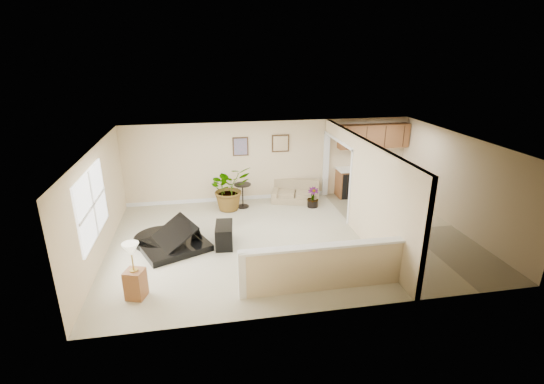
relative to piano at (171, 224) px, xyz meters
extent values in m
plane|color=tan|center=(2.95, -0.12, -0.59)|extent=(9.00, 9.00, 0.00)
cube|color=beige|center=(2.95, 2.88, 0.66)|extent=(9.00, 0.04, 2.50)
cube|color=beige|center=(2.95, -3.12, 0.66)|extent=(9.00, 0.04, 2.50)
cube|color=beige|center=(-1.55, -0.12, 0.66)|extent=(0.04, 6.00, 2.50)
cube|color=beige|center=(7.45, -0.12, 0.66)|extent=(0.04, 6.00, 2.50)
cube|color=white|center=(2.95, -0.12, 1.91)|extent=(9.00, 6.00, 0.04)
cube|color=tan|center=(6.10, -0.12, -0.59)|extent=(2.70, 6.00, 0.01)
cube|color=beige|center=(4.75, -1.32, 0.66)|extent=(0.12, 3.60, 2.50)
cube|color=beige|center=(4.75, 1.66, 1.71)|extent=(0.12, 2.35, 0.40)
cube|color=beige|center=(3.10, -2.42, -0.11)|extent=(3.30, 0.12, 0.95)
cube|color=white|center=(3.10, -2.42, 0.38)|extent=(3.40, 0.22, 0.05)
cube|color=white|center=(1.45, -2.42, -0.09)|extent=(0.14, 0.14, 1.00)
cube|color=white|center=(-1.54, -0.62, 0.86)|extent=(0.05, 2.15, 1.45)
cube|color=#3D2816|center=(2.00, 2.86, 1.16)|extent=(0.48, 0.03, 0.58)
cube|color=#986084|center=(2.00, 2.84, 1.16)|extent=(0.40, 0.01, 0.50)
cube|color=#3D2816|center=(3.25, 2.86, 1.21)|extent=(0.55, 0.03, 0.55)
cube|color=silver|center=(3.25, 2.84, 1.21)|extent=(0.46, 0.01, 0.46)
cube|color=brown|center=(6.25, 2.58, -0.14)|extent=(2.30, 0.60, 0.90)
cube|color=white|center=(6.25, 2.58, 0.33)|extent=(2.36, 0.65, 0.04)
cube|color=black|center=(5.45, 2.58, -0.16)|extent=(0.60, 0.60, 0.84)
cube|color=brown|center=(6.25, 2.70, 1.36)|extent=(2.30, 0.35, 0.75)
cube|color=black|center=(0.04, -0.14, 0.20)|extent=(1.88, 1.78, 0.31)
cylinder|color=black|center=(-0.12, 0.42, 0.20)|extent=(1.27, 1.27, 0.31)
cube|color=white|center=(0.92, -0.14, 0.16)|extent=(0.63, 1.03, 0.02)
cube|color=black|center=(-0.06, -0.04, 0.48)|extent=(1.55, 1.55, 0.69)
cube|color=black|center=(1.25, -0.16, -0.32)|extent=(0.49, 0.85, 0.54)
cube|color=tan|center=(3.66, 2.47, -0.39)|extent=(1.63, 1.21, 0.41)
cube|color=tan|center=(3.66, 2.78, 0.03)|extent=(1.45, 0.60, 0.43)
cube|color=tan|center=(3.02, 2.47, -0.10)|extent=(0.40, 0.84, 0.16)
cube|color=tan|center=(4.30, 2.47, -0.10)|extent=(0.40, 0.84, 0.16)
cylinder|color=black|center=(1.96, 2.25, -0.57)|extent=(0.37, 0.37, 0.03)
cylinder|color=black|center=(1.96, 2.25, -0.22)|extent=(0.04, 0.04, 0.71)
cylinder|color=black|center=(1.96, 2.25, 0.13)|extent=(0.51, 0.51, 0.03)
cylinder|color=black|center=(1.56, 2.16, -0.45)|extent=(0.39, 0.39, 0.27)
imported|color=#194314|center=(1.56, 2.16, 0.09)|extent=(1.52, 1.43, 1.35)
cylinder|color=black|center=(4.06, 1.88, -0.48)|extent=(0.32, 0.32, 0.22)
imported|color=#194314|center=(4.06, 1.88, -0.28)|extent=(0.40, 0.40, 0.62)
cube|color=brown|center=(-0.58, -2.04, -0.30)|extent=(0.44, 0.44, 0.59)
cylinder|color=#A98938|center=(-0.58, -2.04, 0.01)|extent=(0.16, 0.16, 0.02)
cylinder|color=#A98938|center=(-0.58, -2.04, 0.20)|extent=(0.03, 0.03, 0.39)
cone|color=beige|center=(-0.58, -2.04, 0.45)|extent=(0.31, 0.31, 0.25)
camera|label=1|loc=(0.86, -8.93, 3.95)|focal=26.00mm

